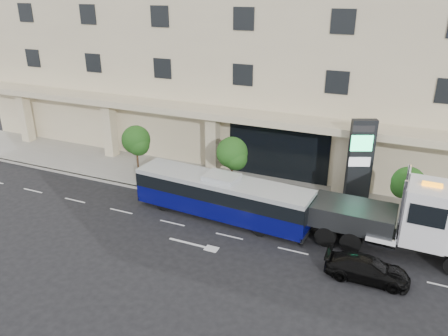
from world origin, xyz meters
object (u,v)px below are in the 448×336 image
object	(u,v)px
tow_truck	(406,221)
black_sedan	(367,269)
signage_pylon	(359,166)
city_bus	(222,196)

from	to	relation	value
tow_truck	black_sedan	bearing A→B (deg)	-112.12
signage_pylon	city_bus	bearing A→B (deg)	-174.82
black_sedan	signage_pylon	size ratio (longest dim) A/B	0.68
black_sedan	signage_pylon	xyz separation A→B (m)	(-1.71, 7.39, 2.72)
city_bus	tow_truck	bearing A→B (deg)	5.48
black_sedan	city_bus	bearing A→B (deg)	70.59
tow_truck	signage_pylon	xyz separation A→B (m)	(-3.20, 3.99, 1.32)
city_bus	black_sedan	world-z (taller)	city_bus
black_sedan	signage_pylon	world-z (taller)	signage_pylon
tow_truck	signage_pylon	world-z (taller)	signage_pylon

